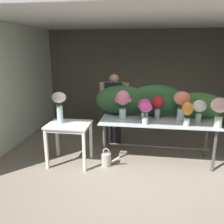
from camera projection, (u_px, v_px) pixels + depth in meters
The scene contains 18 objects.
ground_plane at pixel (132, 146), 5.17m from camera, with size 8.63×8.63×0.00m, color gray.
wall_back at pixel (138, 77), 6.69m from camera, with size 5.27×0.12×2.62m, color #5B564C.
wall_left at pixel (16, 85), 5.20m from camera, with size 0.12×4.04×2.62m, color silver.
ceiling_slab at pixel (136, 17), 4.46m from camera, with size 5.39×4.04×0.12m, color silver.
display_table_glass at pixel (158, 127), 4.40m from camera, with size 2.15×0.81×0.80m.
side_table_white at pixel (69, 129), 4.26m from camera, with size 0.77×0.60×0.78m.
florist at pixel (114, 101), 5.10m from camera, with size 0.63×0.24×1.59m.
foliage_backdrop at pixel (152, 102), 4.58m from camera, with size 2.53×0.31×0.63m.
vase_crimson_dahlias at pixel (157, 105), 4.41m from camera, with size 0.23×0.22×0.44m.
vase_rosy_carnations at pixel (123, 101), 4.39m from camera, with size 0.32×0.27×0.55m.
vase_coral_tulips at pixel (182, 102), 4.23m from camera, with size 0.30×0.30×0.56m.
vase_fuchsia_peonies at pixel (146, 110), 4.07m from camera, with size 0.23×0.22×0.40m.
vase_sunset_stock at pixel (187, 112), 3.98m from camera, with size 0.19×0.18×0.43m.
vase_magenta_freesia at pixel (144, 107), 4.34m from camera, with size 0.25×0.23×0.41m.
vase_ivory_snapdragons at pixel (199, 108), 4.17m from camera, with size 0.25×0.24×0.42m.
vase_blush_roses at pixel (220, 108), 3.87m from camera, with size 0.30×0.30×0.52m.
vase_white_roses_tall at pixel (59, 103), 4.15m from camera, with size 0.25×0.25×0.58m.
watering_can at pixel (107, 159), 4.30m from camera, with size 0.35×0.18×0.34m.
Camera 1 is at (0.26, -2.84, 2.10)m, focal length 37.37 mm.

